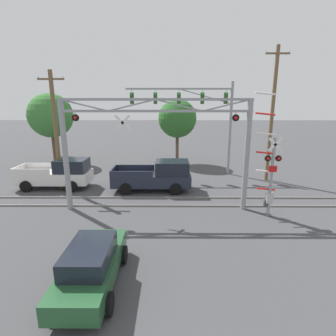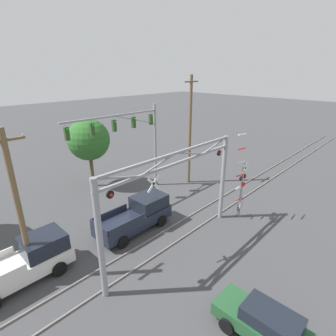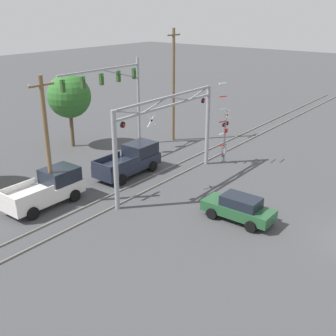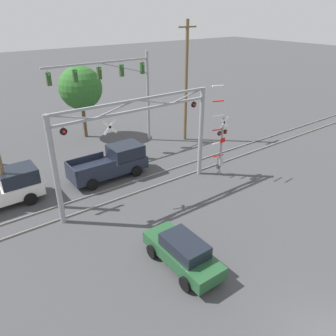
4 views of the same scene
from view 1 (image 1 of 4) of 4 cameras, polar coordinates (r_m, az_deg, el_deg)
rail_track_near at (r=16.07m, az=-2.47°, el=-8.23°), size 80.00×0.08×0.10m
rail_track_far at (r=17.40m, az=-2.25°, el=-6.46°), size 80.00×0.08×0.10m
crossing_gantry at (r=14.75m, az=-2.72°, el=5.78°), size 10.62×0.31×6.37m
crossing_signal_mast at (r=15.12m, az=21.29°, el=-1.59°), size 1.66×0.35×6.67m
traffic_signal_span at (r=22.72m, az=7.45°, el=12.35°), size 8.94×0.39×7.87m
pickup_truck_lead at (r=18.71m, az=-2.46°, el=-1.74°), size 5.56×2.30×2.16m
pickup_truck_following at (r=20.91m, az=-22.66°, el=-1.16°), size 5.23×2.30×2.16m
sedan_waiting at (r=9.74m, az=-16.30°, el=-19.53°), size 1.89×4.34×1.58m
utility_pole_left at (r=20.13m, az=-23.22°, el=7.61°), size 1.80×0.28×8.29m
utility_pole_right at (r=22.15m, az=21.71°, el=10.81°), size 1.80×0.28×10.27m
background_tree_beyond_span at (r=26.85m, az=2.05°, el=10.69°), size 3.86×3.86×6.56m
background_tree_far_left_verge at (r=29.11m, az=-24.18°, el=10.37°), size 4.38×4.38×7.13m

